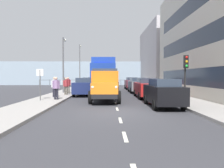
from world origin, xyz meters
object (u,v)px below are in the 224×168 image
Objects in this scene: pedestrian_with_bag at (66,85)px; pedestrian_by_lamp at (68,84)px; car_teal_oppositeside_2 at (93,82)px; traffic_light_near at (186,68)px; car_maroon_kerbside_3 at (131,83)px; car_black_kerbside_near at (163,92)px; car_grey_kerbside_2 at (137,85)px; car_red_kerbside_1 at (147,88)px; lamp_post_far at (80,62)px; street_sign at (40,79)px; lamp_post_promenade at (64,59)px; lorry_cargo_blue at (104,74)px; pedestrian_strolling at (55,85)px; car_silver_oppositeside_1 at (90,84)px; truck_vintage_orange at (105,86)px; pedestrian_near_railing at (64,83)px; pedestrian_couple_b at (56,86)px; car_navy_oppositeside_0 at (85,86)px.

pedestrian_by_lamp reaches higher than pedestrian_with_bag.
traffic_light_near is at bearing 113.51° from car_teal_oppositeside_2.
car_maroon_kerbside_3 and car_teal_oppositeside_2 have the same top height.
car_black_kerbside_near is 0.92× the size of car_grey_kerbside_2.
traffic_light_near reaches higher than car_red_kerbside_1.
street_sign is (0.32, 18.38, -2.51)m from lamp_post_far.
pedestrian_with_bag is 3.70m from lamp_post_promenade.
traffic_light_near is at bearing 143.94° from lamp_post_promenade.
lamp_post_far reaches higher than car_maroon_kerbside_3.
pedestrian_strolling is (3.92, 6.13, -0.94)m from lorry_cargo_blue.
traffic_light_near is (-9.42, 4.88, 1.39)m from pedestrian_with_bag.
lorry_cargo_blue reaches higher than car_silver_oppositeside_1.
truck_vintage_orange is at bearing 156.58° from pedestrian_strolling.
lorry_cargo_blue is 2.07× the size of car_maroon_kerbside_3.
pedestrian_near_railing is at bearing 75.11° from car_teal_oppositeside_2.
car_maroon_kerbside_3 is at bearing -137.23° from lamp_post_promenade.
lamp_post_promenade is (4.22, 1.26, 1.58)m from lorry_cargo_blue.
lorry_cargo_blue is 4.89× the size of pedestrian_couple_b.
car_navy_oppositeside_0 is at bearing 90.00° from car_teal_oppositeside_2.
pedestrian_with_bag is (7.29, 9.99, 0.19)m from car_maroon_kerbside_3.
car_red_kerbside_1 is 0.99× the size of car_grey_kerbside_2.
car_navy_oppositeside_0 is 2.79× the size of pedestrian_strolling.
car_maroon_kerbside_3 is 10.55m from pedestrian_near_railing.
car_grey_kerbside_2 is 2.86× the size of pedestrian_with_bag.
pedestrian_couple_b reaches higher than car_grey_kerbside_2.
car_grey_kerbside_2 is at bearing -90.00° from car_black_kerbside_near.
car_black_kerbside_near is 0.61× the size of lamp_post_far.
truck_vintage_orange reaches higher than car_silver_oppositeside_1.
lorry_cargo_blue is at bearing -117.85° from street_sign.
pedestrian_near_railing is at bearing -58.33° from truck_vintage_orange.
traffic_light_near is (-7.78, 11.65, 1.58)m from car_silver_oppositeside_1.
lorry_cargo_blue is 5.23m from pedestrian_with_bag.
truck_vintage_orange reaches higher than street_sign.
pedestrian_near_railing is 0.73× the size of street_sign.
pedestrian_near_railing is at bearing -79.71° from lamp_post_promenade.
lamp_post_far is at bearing -51.13° from car_grey_kerbside_2.
car_navy_oppositeside_0 is at bearing 90.00° from car_silver_oppositeside_1.
pedestrian_couple_b is at bearing 91.33° from pedestrian_with_bag.
lamp_post_promenade is at bearing -73.20° from pedestrian_with_bag.
traffic_light_near is 1.42× the size of street_sign.
pedestrian_strolling is (2.11, 9.10, 0.24)m from car_silver_oppositeside_1.
pedestrian_with_bag reaches higher than car_silver_oppositeside_1.
car_silver_oppositeside_1 is 14.10m from traffic_light_near.
car_grey_kerbside_2 is 1.15× the size of car_silver_oppositeside_1.
street_sign is at bearing 89.93° from pedestrian_near_railing.
pedestrian_near_railing is at bearing -82.22° from pedestrian_couple_b.
car_teal_oppositeside_2 is at bearing -97.84° from pedestrian_strolling.
pedestrian_near_railing is at bearing 5.73° from lorry_cargo_blue.
pedestrian_near_railing is (4.63, -7.51, -0.07)m from truck_vintage_orange.
traffic_light_near is (-10.34, 8.25, 1.37)m from pedestrian_near_railing.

